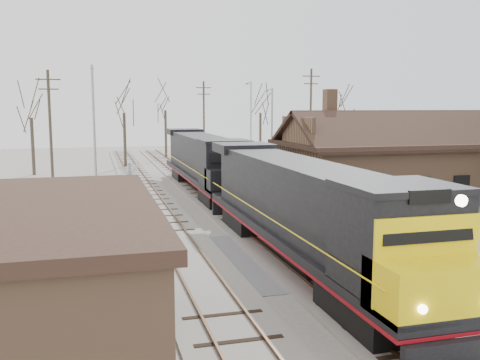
# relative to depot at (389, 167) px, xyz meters

# --- Properties ---
(ground) EXTENTS (140.00, 140.00, 0.00)m
(ground) POSITION_rel_depot_xyz_m (-11.99, -12.00, -2.41)
(ground) COLOR #9B968C
(ground) RESTS_ON ground
(road) EXTENTS (60.00, 9.00, 0.03)m
(road) POSITION_rel_depot_xyz_m (-11.99, -12.00, -2.39)
(road) COLOR slate
(road) RESTS_ON ground
(track_main) EXTENTS (3.40, 90.00, 0.24)m
(track_main) POSITION_rel_depot_xyz_m (-11.99, 3.00, -2.34)
(track_main) COLOR #9B968C
(track_main) RESTS_ON ground
(track_siding) EXTENTS (3.40, 90.00, 0.24)m
(track_siding) POSITION_rel_depot_xyz_m (-16.49, 3.00, -2.34)
(track_siding) COLOR #9B968C
(track_siding) RESTS_ON ground
(depot) EXTENTS (15.20, 9.31, 7.90)m
(depot) POSITION_rel_depot_xyz_m (0.00, 0.00, 0.00)
(depot) COLOR #8B6448
(depot) RESTS_ON ground
(locomotive_lead) EXTENTS (3.08, 20.61, 4.58)m
(locomotive_lead) POSITION_rel_depot_xyz_m (-11.99, -13.70, -0.00)
(locomotive_lead) COLOR black
(locomotive_lead) RESTS_ON ground
(locomotive_trailing) EXTENTS (3.08, 20.61, 4.33)m
(locomotive_trailing) POSITION_rel_depot_xyz_m (-11.99, 7.18, -0.00)
(locomotive_trailing) COLOR black
(locomotive_trailing) RESTS_ON ground
(crossbuck_near) EXTENTS (1.16, 0.34, 4.10)m
(crossbuck_near) POSITION_rel_depot_xyz_m (-8.79, -16.51, -0.48)
(crossbuck_near) COLOR #A5A8AD
(crossbuck_near) RESTS_ON ground
(crossbuck_far) EXTENTS (1.08, 0.45, 3.92)m
(crossbuck_far) POSITION_rel_depot_xyz_m (-18.62, -7.02, -0.56)
(crossbuck_far) COLOR #A5A8AD
(crossbuck_far) RESTS_ON ground
(streetlight_a) EXTENTS (0.25, 2.04, 9.65)m
(streetlight_a) POSITION_rel_depot_xyz_m (-20.22, 6.45, 2.96)
(streetlight_a) COLOR #A5A8AD
(streetlight_a) RESTS_ON ground
(streetlight_b) EXTENTS (0.25, 2.04, 8.34)m
(streetlight_b) POSITION_rel_depot_xyz_m (-4.48, 12.99, 2.29)
(streetlight_b) COLOR #A5A8AD
(streetlight_b) RESTS_ON ground
(streetlight_c) EXTENTS (0.25, 2.04, 9.43)m
(streetlight_c) POSITION_rel_depot_xyz_m (-3.29, 23.87, 2.85)
(streetlight_c) COLOR #A5A8AD
(streetlight_c) RESTS_ON ground
(utility_pole_a) EXTENTS (2.00, 0.24, 9.73)m
(utility_pole_a) POSITION_rel_depot_xyz_m (-23.78, 14.06, 2.68)
(utility_pole_a) COLOR #382D23
(utility_pole_a) RESTS_ON ground
(utility_pole_b) EXTENTS (2.00, 0.24, 9.84)m
(utility_pole_b) POSITION_rel_depot_xyz_m (-6.78, 32.89, 2.74)
(utility_pole_b) COLOR #382D23
(utility_pole_b) RESTS_ON ground
(utility_pole_c) EXTENTS (2.00, 0.24, 10.72)m
(utility_pole_c) POSITION_rel_depot_xyz_m (2.49, 20.44, 3.19)
(utility_pole_c) COLOR #382D23
(utility_pole_c) RESTS_ON ground
(tree_a) EXTENTS (3.75, 3.75, 9.18)m
(tree_a) POSITION_rel_depot_xyz_m (-26.08, 21.99, 4.12)
(tree_a) COLOR #382D23
(tree_a) RESTS_ON ground
(tree_b) EXTENTS (4.00, 4.00, 9.81)m
(tree_b) POSITION_rel_depot_xyz_m (-16.98, 26.64, 4.57)
(tree_b) COLOR #382D23
(tree_b) RESTS_ON ground
(tree_c) EXTENTS (4.15, 4.15, 10.16)m
(tree_c) POSITION_rel_depot_xyz_m (-11.26, 35.81, 4.82)
(tree_c) COLOR #382D23
(tree_c) RESTS_ON ground
(tree_d) EXTENTS (3.95, 3.95, 9.67)m
(tree_d) POSITION_rel_depot_xyz_m (-0.12, 30.27, 4.47)
(tree_d) COLOR #382D23
(tree_d) RESTS_ON ground
(tree_e) EXTENTS (3.81, 3.81, 9.32)m
(tree_e) POSITION_rel_depot_xyz_m (10.19, 26.97, 4.22)
(tree_e) COLOR #382D23
(tree_e) RESTS_ON ground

